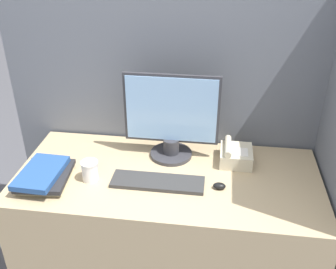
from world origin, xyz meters
TOP-DOWN VIEW (x-y plane):
  - cubicle_panel_rear at (0.00, 0.75)m, footprint 1.95×0.04m
  - desk at (0.00, 0.35)m, footprint 1.55×0.71m
  - monitor at (-0.01, 0.54)m, footprint 0.50×0.23m
  - keyboard at (-0.04, 0.28)m, footprint 0.46×0.14m
  - mouse at (0.26, 0.28)m, footprint 0.06×0.04m
  - coffee_cup at (-0.38, 0.26)m, footprint 0.09×0.09m
  - book_stack at (-0.60, 0.21)m, footprint 0.25×0.31m
  - desk_telephone at (0.34, 0.52)m, footprint 0.17×0.18m

SIDE VIEW (x-z plane):
  - desk at x=0.00m, z-range 0.00..0.74m
  - keyboard at x=-0.04m, z-range 0.74..0.76m
  - mouse at x=0.26m, z-range 0.74..0.77m
  - book_stack at x=-0.60m, z-range 0.74..0.81m
  - desk_telephone at x=0.34m, z-range 0.72..0.84m
  - coffee_cup at x=-0.38m, z-range 0.74..0.84m
  - cubicle_panel_rear at x=0.00m, z-range 0.00..1.74m
  - monitor at x=-0.01m, z-range 0.71..1.18m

